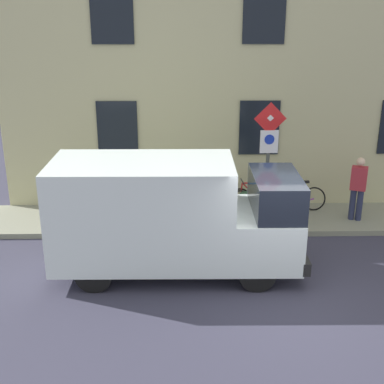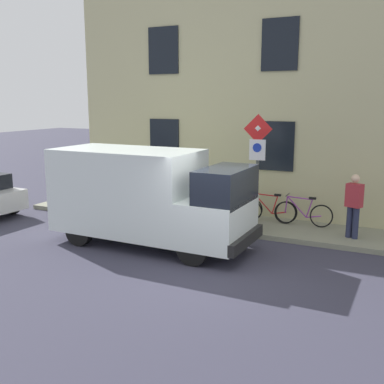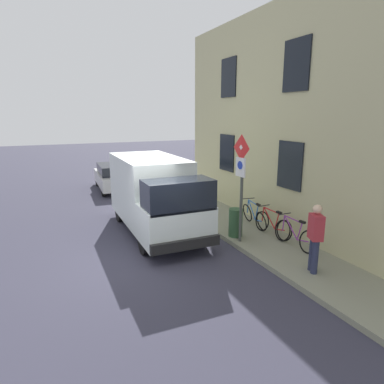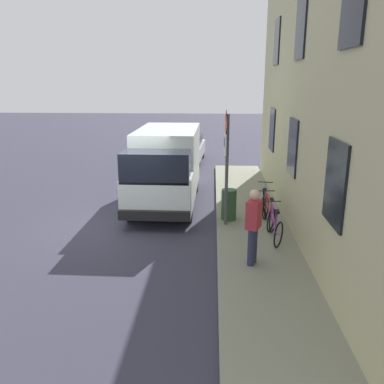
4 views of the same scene
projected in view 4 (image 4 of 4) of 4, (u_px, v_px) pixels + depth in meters
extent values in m
plane|color=#353444|center=(124.00, 227.00, 11.55)|extent=(80.00, 80.00, 0.00)
cube|color=gray|center=(252.00, 227.00, 11.34)|extent=(2.02, 16.16, 0.14)
cube|color=#BBB687|center=(311.00, 96.00, 10.28)|extent=(0.70, 14.16, 7.43)
cube|color=black|center=(336.00, 184.00, 6.93)|extent=(0.06, 1.10, 1.50)
cube|color=black|center=(293.00, 147.00, 10.67)|extent=(0.06, 1.10, 1.50)
cube|color=black|center=(272.00, 129.00, 14.41)|extent=(0.06, 1.10, 1.50)
cube|color=black|center=(301.00, 28.00, 9.86)|extent=(0.06, 1.10, 1.50)
cube|color=black|center=(277.00, 42.00, 13.60)|extent=(0.06, 1.10, 1.50)
cylinder|color=#474C47|center=(227.00, 171.00, 10.96)|extent=(0.09, 0.09, 3.10)
pyramid|color=silver|center=(225.00, 124.00, 10.61)|extent=(0.06, 0.50, 0.50)
pyramid|color=red|center=(225.00, 124.00, 10.61)|extent=(0.04, 0.56, 0.56)
cube|color=white|center=(225.00, 144.00, 10.76)|extent=(0.06, 0.44, 0.56)
cylinder|color=#1933B2|center=(224.00, 142.00, 10.75)|extent=(0.02, 0.24, 0.24)
cube|color=silver|center=(168.00, 160.00, 13.97)|extent=(2.05, 3.83, 2.18)
cube|color=silver|center=(158.00, 195.00, 11.62)|extent=(2.02, 1.43, 1.10)
cube|color=black|center=(156.00, 166.00, 11.17)|extent=(1.93, 1.00, 0.84)
cube|color=black|center=(154.00, 215.00, 11.00)|extent=(2.00, 0.19, 0.28)
cylinder|color=black|center=(189.00, 209.00, 11.92)|extent=(0.23, 0.76, 0.76)
cylinder|color=black|center=(130.00, 208.00, 12.03)|extent=(0.23, 0.76, 0.76)
cylinder|color=black|center=(195.00, 182.00, 15.12)|extent=(0.23, 0.76, 0.76)
cylinder|color=black|center=(149.00, 181.00, 15.23)|extent=(0.23, 0.76, 0.76)
cube|color=beige|center=(185.00, 151.00, 20.49)|extent=(1.96, 4.09, 0.64)
cube|color=black|center=(185.00, 142.00, 20.16)|extent=(1.73, 2.48, 0.60)
cylinder|color=black|center=(174.00, 152.00, 21.90)|extent=(0.21, 0.61, 0.60)
cylinder|color=black|center=(202.00, 152.00, 21.75)|extent=(0.21, 0.61, 0.60)
cylinder|color=black|center=(166.00, 161.00, 19.38)|extent=(0.21, 0.61, 0.60)
cylinder|color=black|center=(198.00, 162.00, 19.22)|extent=(0.21, 0.61, 0.60)
torus|color=black|center=(271.00, 220.00, 10.74)|extent=(0.20, 0.67, 0.65)
torus|color=black|center=(278.00, 235.00, 9.73)|extent=(0.20, 0.67, 0.65)
cylinder|color=purple|center=(274.00, 217.00, 10.36)|extent=(0.06, 0.60, 0.60)
cylinder|color=purple|center=(275.00, 208.00, 10.21)|extent=(0.06, 0.73, 0.07)
cylinder|color=purple|center=(276.00, 222.00, 10.01)|extent=(0.04, 0.19, 0.55)
cylinder|color=purple|center=(277.00, 233.00, 9.94)|extent=(0.05, 0.43, 0.12)
cylinder|color=purple|center=(271.00, 212.00, 10.65)|extent=(0.04, 0.09, 0.50)
cube|color=black|center=(277.00, 212.00, 9.85)|extent=(0.09, 0.20, 0.06)
cylinder|color=#262626|center=(272.00, 201.00, 10.54)|extent=(0.46, 0.05, 0.03)
torus|color=black|center=(266.00, 208.00, 11.73)|extent=(0.18, 0.67, 0.66)
torus|color=black|center=(273.00, 220.00, 10.72)|extent=(0.18, 0.67, 0.66)
cylinder|color=red|center=(268.00, 205.00, 11.34)|extent=(0.07, 0.60, 0.60)
cylinder|color=red|center=(269.00, 197.00, 11.20)|extent=(0.08, 0.73, 0.07)
cylinder|color=red|center=(271.00, 210.00, 11.00)|extent=(0.05, 0.19, 0.55)
cylinder|color=red|center=(271.00, 219.00, 10.93)|extent=(0.06, 0.43, 0.12)
cylinder|color=red|center=(266.00, 200.00, 11.63)|extent=(0.04, 0.09, 0.50)
cube|color=black|center=(272.00, 200.00, 10.84)|extent=(0.09, 0.20, 0.06)
cylinder|color=#262626|center=(267.00, 191.00, 11.53)|extent=(0.46, 0.06, 0.03)
torus|color=black|center=(265.00, 198.00, 12.71)|extent=(0.26, 0.68, 0.65)
torus|color=black|center=(264.00, 208.00, 11.71)|extent=(0.26, 0.68, 0.65)
cylinder|color=blue|center=(265.00, 195.00, 12.33)|extent=(0.11, 0.60, 0.60)
cylinder|color=blue|center=(265.00, 187.00, 12.18)|extent=(0.13, 0.73, 0.07)
cylinder|color=blue|center=(265.00, 199.00, 11.99)|extent=(0.06, 0.19, 0.55)
cylinder|color=blue|center=(264.00, 207.00, 11.92)|extent=(0.09, 0.43, 0.12)
cylinder|color=blue|center=(265.00, 191.00, 12.61)|extent=(0.05, 0.09, 0.50)
cube|color=black|center=(265.00, 189.00, 11.84)|extent=(0.11, 0.21, 0.06)
cylinder|color=#262626|center=(266.00, 182.00, 12.51)|extent=(0.46, 0.09, 0.03)
cylinder|color=#262B47|center=(254.00, 244.00, 8.92)|extent=(0.16, 0.16, 0.85)
cylinder|color=#262B47|center=(251.00, 247.00, 8.76)|extent=(0.16, 0.16, 0.85)
cube|color=#AB2C36|center=(254.00, 214.00, 8.64)|extent=(0.39, 0.47, 0.62)
sphere|color=beige|center=(255.00, 195.00, 8.52)|extent=(0.22, 0.22, 0.22)
cylinder|color=#2D5133|center=(229.00, 205.00, 11.67)|extent=(0.44, 0.44, 0.90)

